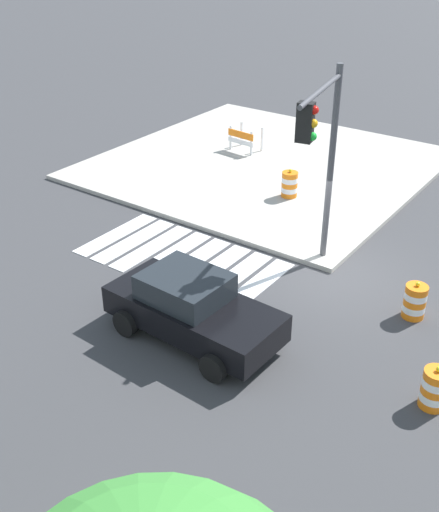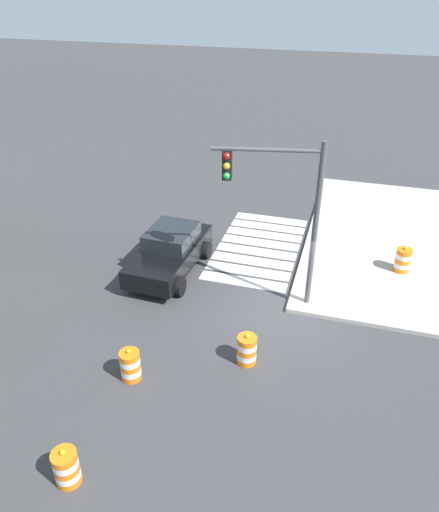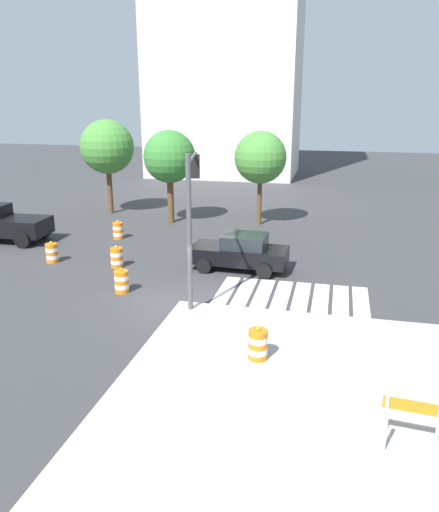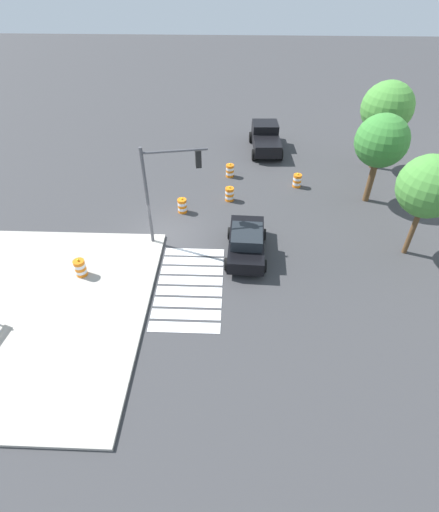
% 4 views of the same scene
% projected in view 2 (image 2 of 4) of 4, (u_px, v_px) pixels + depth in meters
% --- Properties ---
extents(ground_plane, '(120.00, 120.00, 0.00)m').
position_uv_depth(ground_plane, '(286.00, 312.00, 15.92)').
color(ground_plane, '#38383A').
extents(crosswalk_stripes, '(5.85, 3.20, 0.02)m').
position_uv_depth(crosswalk_stripes, '(258.00, 247.00, 19.65)').
color(crosswalk_stripes, silver).
rests_on(crosswalk_stripes, ground).
extents(sports_car, '(4.37, 2.27, 1.63)m').
position_uv_depth(sports_car, '(170.00, 251.00, 17.78)').
color(sports_car, black).
rests_on(sports_car, ground).
extents(traffic_barrel_near_corner, '(0.56, 0.56, 1.02)m').
position_uv_depth(traffic_barrel_near_corner, '(66.00, 467.00, 10.46)').
color(traffic_barrel_near_corner, orange).
rests_on(traffic_barrel_near_corner, ground).
extents(traffic_barrel_crosswalk_end, '(0.56, 0.56, 1.02)m').
position_uv_depth(traffic_barrel_crosswalk_end, '(247.00, 350.00, 13.69)').
color(traffic_barrel_crosswalk_end, orange).
rests_on(traffic_barrel_crosswalk_end, ground).
extents(traffic_barrel_median_near, '(0.56, 0.56, 1.02)m').
position_uv_depth(traffic_barrel_median_near, '(130.00, 365.00, 13.16)').
color(traffic_barrel_median_near, orange).
rests_on(traffic_barrel_median_near, ground).
extents(traffic_barrel_on_sidewalk, '(0.56, 0.56, 1.02)m').
position_uv_depth(traffic_barrel_on_sidewalk, '(403.00, 260.00, 17.63)').
color(traffic_barrel_on_sidewalk, orange).
rests_on(traffic_barrel_on_sidewalk, sidewalk_corner).
extents(traffic_light_pole, '(0.91, 3.24, 5.50)m').
position_uv_depth(traffic_light_pole, '(280.00, 197.00, 14.34)').
color(traffic_light_pole, '#4C4C51').
rests_on(traffic_light_pole, sidewalk_corner).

